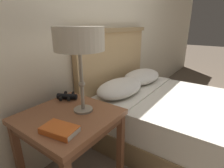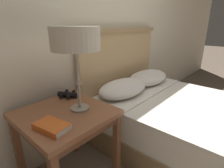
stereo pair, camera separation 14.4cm
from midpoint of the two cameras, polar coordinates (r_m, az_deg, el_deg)
ground_plane at (r=1.75m, az=15.38°, el=-24.12°), size 20.00×20.00×0.00m
wall_back at (r=1.77m, az=-10.76°, el=22.71°), size 8.00×0.06×2.60m
nightstand at (r=1.27m, az=-17.01°, el=-12.65°), size 0.58×0.58×0.61m
bed at (r=1.85m, az=22.34°, el=-11.42°), size 1.28×2.04×1.14m
table_lamp at (r=1.12m, az=-14.41°, el=13.41°), size 0.31×0.31×0.56m
book_on_nightstand at (r=1.05m, az=-20.68°, el=-13.95°), size 0.15×0.22×0.04m
binoculars_pair at (r=1.45m, az=-17.20°, el=-3.93°), size 0.16×0.16×0.05m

